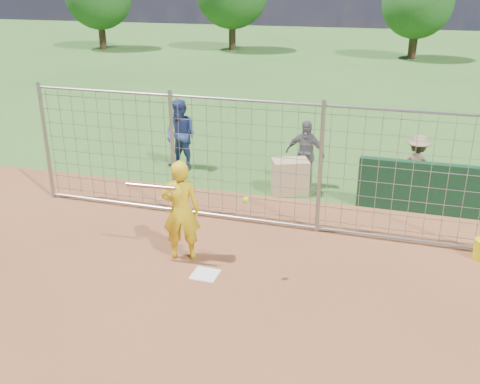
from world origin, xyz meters
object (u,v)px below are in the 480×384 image
(batter, at_px, (181,211))
(equipment_bin, at_px, (290,177))
(bystander_b, at_px, (305,154))
(bystander_a, at_px, (181,135))
(bystander_c, at_px, (416,166))

(batter, relative_size, equipment_bin, 2.26)
(batter, bearing_deg, bystander_b, -124.36)
(batter, bearing_deg, bystander_a, -82.72)
(bystander_a, height_order, bystander_c, bystander_a)
(bystander_c, bearing_deg, bystander_b, 12.11)
(bystander_a, bearing_deg, bystander_b, 11.21)
(bystander_b, xyz_separation_m, equipment_bin, (-0.22, -0.55, -0.40))
(batter, distance_m, bystander_c, 5.80)
(bystander_c, height_order, equipment_bin, bystander_c)
(batter, height_order, equipment_bin, batter)
(bystander_c, bearing_deg, bystander_a, 6.97)
(batter, distance_m, bystander_b, 4.35)
(bystander_a, distance_m, bystander_c, 5.77)
(bystander_c, bearing_deg, equipment_bin, 23.08)
(bystander_c, bearing_deg, batter, 56.00)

